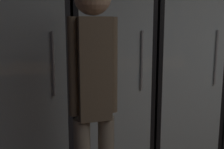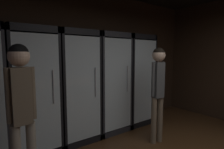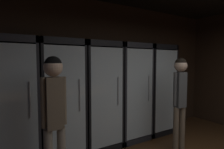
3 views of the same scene
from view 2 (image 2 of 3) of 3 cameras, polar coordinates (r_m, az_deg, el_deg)
wall_back at (r=3.86m, az=-4.80°, el=3.95°), size 6.00×0.06×2.80m
cooler_left at (r=3.14m, az=-23.22°, el=-5.22°), size 0.70×0.58×1.97m
cooler_center at (r=3.37m, az=-11.13°, el=-4.00°), size 0.70×0.58×1.97m
cooler_right at (r=3.74m, az=-1.02°, el=-2.88°), size 0.70×0.58×1.97m
cooler_far_right at (r=4.19m, az=7.10°, el=-1.81°), size 0.70×0.58×1.97m
shopper_near at (r=2.22m, az=-26.23°, el=-7.71°), size 0.30×0.22×1.67m
shopper_far at (r=3.26m, az=14.03°, el=-2.33°), size 0.27×0.22×1.67m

